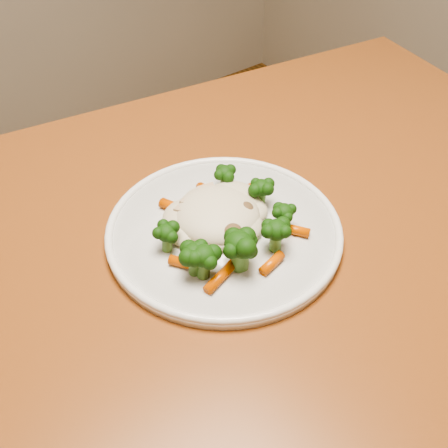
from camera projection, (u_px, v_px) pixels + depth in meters
dining_table at (232, 291)px, 0.78m from camera, size 1.18×0.88×0.75m
plate at (224, 232)px, 0.70m from camera, size 0.29×0.29×0.01m
meal at (225, 223)px, 0.67m from camera, size 0.18×0.18×0.05m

